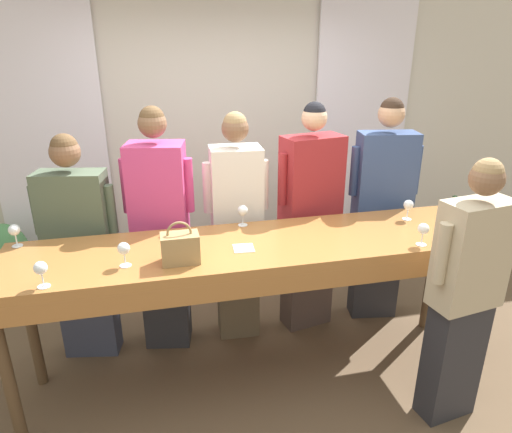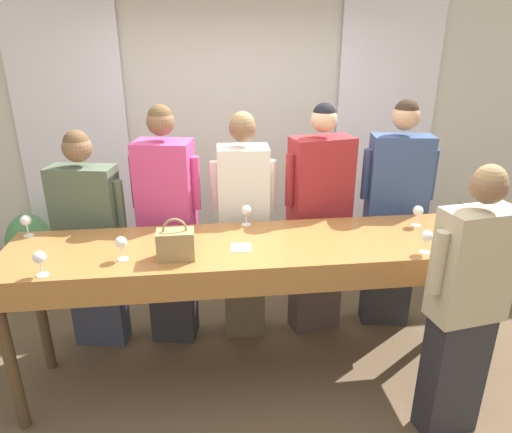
# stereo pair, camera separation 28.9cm
# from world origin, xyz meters

# --- Properties ---
(ground_plane) EXTENTS (18.00, 18.00, 0.00)m
(ground_plane) POSITION_xyz_m (0.00, 0.00, 0.00)
(ground_plane) COLOR brown
(wall_back) EXTENTS (12.00, 0.06, 2.80)m
(wall_back) POSITION_xyz_m (0.00, 1.85, 1.40)
(wall_back) COLOR beige
(wall_back) RESTS_ON ground_plane
(curtain_panel_left) EXTENTS (0.99, 0.03, 2.69)m
(curtain_panel_left) POSITION_xyz_m (-1.50, 1.79, 1.34)
(curtain_panel_left) COLOR white
(curtain_panel_left) RESTS_ON ground_plane
(curtain_panel_right) EXTENTS (0.99, 0.03, 2.69)m
(curtain_panel_right) POSITION_xyz_m (1.50, 1.79, 1.34)
(curtain_panel_right) COLOR white
(curtain_panel_right) RESTS_ON ground_plane
(tasting_bar) EXTENTS (3.13, 0.70, 1.05)m
(tasting_bar) POSITION_xyz_m (0.00, -0.02, 0.95)
(tasting_bar) COLOR #9E6633
(tasting_bar) RESTS_ON ground_plane
(wine_bottle) EXTENTS (0.07, 0.07, 0.32)m
(wine_bottle) POSITION_xyz_m (1.15, -0.29, 1.16)
(wine_bottle) COLOR black
(wine_bottle) RESTS_ON tasting_bar
(handbag) EXTENTS (0.22, 0.13, 0.25)m
(handbag) POSITION_xyz_m (-0.50, -0.16, 1.14)
(handbag) COLOR #997A4C
(handbag) RESTS_ON tasting_bar
(wine_glass_front_left) EXTENTS (0.07, 0.07, 0.15)m
(wine_glass_front_left) POSITION_xyz_m (1.12, 0.15, 1.15)
(wine_glass_front_left) COLOR white
(wine_glass_front_left) RESTS_ON tasting_bar
(wine_glass_front_mid) EXTENTS (0.07, 0.07, 0.15)m
(wine_glass_front_mid) POSITION_xyz_m (-1.22, -0.28, 1.15)
(wine_glass_front_mid) COLOR white
(wine_glass_front_mid) RESTS_ON tasting_bar
(wine_glass_front_right) EXTENTS (0.07, 0.07, 0.15)m
(wine_glass_front_right) POSITION_xyz_m (-1.47, 0.29, 1.15)
(wine_glass_front_right) COLOR white
(wine_glass_front_right) RESTS_ON tasting_bar
(wine_glass_center_left) EXTENTS (0.07, 0.07, 0.15)m
(wine_glass_center_left) POSITION_xyz_m (1.37, -0.10, 1.15)
(wine_glass_center_left) COLOR white
(wine_glass_center_left) RESTS_ON tasting_bar
(wine_glass_center_mid) EXTENTS (0.07, 0.07, 0.15)m
(wine_glass_center_mid) POSITION_xyz_m (-0.04, 0.30, 1.15)
(wine_glass_center_mid) COLOR white
(wine_glass_center_mid) RESTS_ON tasting_bar
(wine_glass_center_right) EXTENTS (0.07, 0.07, 0.15)m
(wine_glass_center_right) POSITION_xyz_m (0.98, -0.26, 1.15)
(wine_glass_center_right) COLOR white
(wine_glass_center_right) RESTS_ON tasting_bar
(wine_glass_back_left) EXTENTS (0.07, 0.07, 0.15)m
(wine_glass_back_left) POSITION_xyz_m (-0.81, -0.14, 1.15)
(wine_glass_back_left) COLOR white
(wine_glass_back_left) RESTS_ON tasting_bar
(napkin) EXTENTS (0.13, 0.13, 0.00)m
(napkin) POSITION_xyz_m (-0.11, -0.06, 1.05)
(napkin) COLOR white
(napkin) RESTS_ON tasting_bar
(guest_olive_jacket) EXTENTS (0.57, 0.30, 1.68)m
(guest_olive_jacket) POSITION_xyz_m (-1.16, 0.57, 0.86)
(guest_olive_jacket) COLOR #383D51
(guest_olive_jacket) RESTS_ON ground_plane
(guest_pink_top) EXTENTS (0.51, 0.35, 1.84)m
(guest_pink_top) POSITION_xyz_m (-0.59, 0.57, 0.93)
(guest_pink_top) COLOR #28282D
(guest_pink_top) RESTS_ON ground_plane
(guest_cream_sweater) EXTENTS (0.48, 0.28, 1.78)m
(guest_cream_sweater) POSITION_xyz_m (-0.03, 0.57, 0.91)
(guest_cream_sweater) COLOR brown
(guest_cream_sweater) RESTS_ON ground_plane
(guest_striped_shirt) EXTENTS (0.56, 0.32, 1.83)m
(guest_striped_shirt) POSITION_xyz_m (0.54, 0.57, 0.93)
(guest_striped_shirt) COLOR #473833
(guest_striped_shirt) RESTS_ON ground_plane
(guest_navy_coat) EXTENTS (0.56, 0.28, 1.85)m
(guest_navy_coat) POSITION_xyz_m (1.15, 0.57, 0.95)
(guest_navy_coat) COLOR #28282D
(guest_navy_coat) RESTS_ON ground_plane
(host_pouring) EXTENTS (0.52, 0.27, 1.68)m
(host_pouring) POSITION_xyz_m (1.09, -0.59, 0.86)
(host_pouring) COLOR #28282D
(host_pouring) RESTS_ON ground_plane
(potted_plant) EXTENTS (0.41, 0.41, 0.77)m
(potted_plant) POSITION_xyz_m (-1.93, 1.43, 0.43)
(potted_plant) COLOR #935B3D
(potted_plant) RESTS_ON ground_plane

